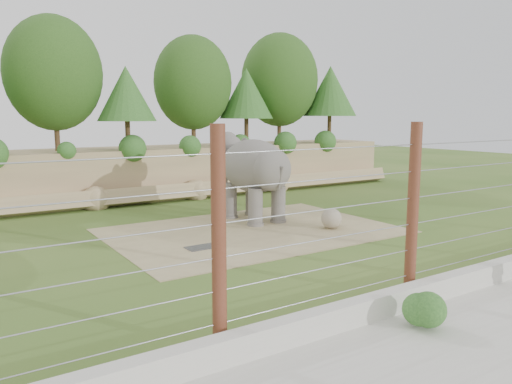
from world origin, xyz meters
TOP-DOWN VIEW (x-y plane):
  - ground at (0.00, 0.00)m, footprint 90.00×90.00m
  - back_embankment at (0.59, 12.68)m, footprint 30.00×5.52m
  - dirt_patch at (0.50, 3.00)m, footprint 10.00×7.00m
  - drain_grate at (-2.12, 1.86)m, footprint 1.00×0.60m
  - elephant at (1.56, 4.57)m, footprint 1.93×4.23m
  - stone_ball at (3.11, 1.69)m, footprint 0.75×0.75m
  - retaining_wall at (0.00, -5.00)m, footprint 26.00×0.35m
  - barrier_fence at (0.00, -4.50)m, footprint 20.26×0.26m
  - walkway_shrub at (-1.31, -5.80)m, footprint 0.73×0.73m

SIDE VIEW (x-z plane):
  - ground at x=0.00m, z-range 0.00..0.00m
  - dirt_patch at x=0.50m, z-range 0.00..0.02m
  - drain_grate at x=-2.12m, z-range 0.02..0.05m
  - retaining_wall at x=0.00m, z-range 0.00..0.50m
  - walkway_shrub at x=-1.31m, z-range 0.01..0.74m
  - stone_ball at x=3.11m, z-range 0.02..0.77m
  - elephant at x=1.56m, z-range 0.00..3.37m
  - barrier_fence at x=0.00m, z-range 0.00..4.00m
  - back_embankment at x=0.59m, z-range -0.42..8.35m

